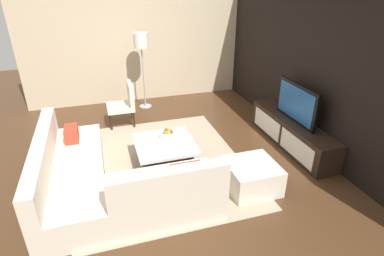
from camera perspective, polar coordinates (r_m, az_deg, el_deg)
The scene contains 12 objects.
ground_plane at distance 5.11m, azimuth -5.71°, elevation -7.09°, with size 14.00×14.00×0.00m, color #4C301C.
feature_wall_back at distance 5.63m, azimuth 21.97°, elevation 10.00°, with size 6.40×0.12×2.80m, color black.
side_wall_left at distance 7.60m, azimuth -9.90°, elevation 15.32°, with size 0.12×5.20×2.80m, color beige.
area_rug at distance 5.19m, azimuth -5.95°, elevation -6.46°, with size 3.20×2.63×0.01m, color tan.
media_console at distance 5.85m, azimuth 17.76°, elevation -0.90°, with size 2.10×0.47×0.50m.
television at distance 5.62m, azimuth 18.57°, elevation 4.36°, with size 1.08×0.06×0.66m.
sectional_couch at distance 4.47m, azimuth -16.05°, elevation -9.14°, with size 2.46×2.29×0.83m.
coffee_table at distance 5.10m, azimuth -4.95°, elevation -4.44°, with size 0.95×0.93×0.38m.
accent_chair_near at distance 6.46m, azimuth -12.17°, elevation 4.73°, with size 0.54×0.53×0.87m.
floor_lamp at distance 7.02m, azimuth -9.26°, elevation 14.68°, with size 0.32×0.32×1.69m.
ottoman at distance 4.61m, azimuth 10.80°, elevation -8.64°, with size 0.70×0.70×0.40m, color beige.
fruit_bowl at distance 5.17m, azimuth -4.40°, elevation -1.07°, with size 0.28×0.28×0.14m.
Camera 1 is at (4.20, -0.77, 2.81)m, focal length 29.18 mm.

